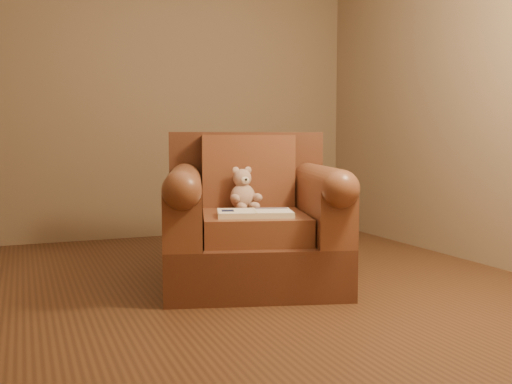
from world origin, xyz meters
name	(u,v)px	position (x,y,z in m)	size (l,w,h in m)	color
floor	(221,284)	(0.00, 0.00, 0.00)	(4.00, 4.00, 0.00)	#51301B
room	(219,10)	(0.00, 0.00, 1.71)	(4.02, 4.02, 2.71)	#7D674D
armchair	(252,224)	(0.21, -0.01, 0.38)	(1.33, 1.29, 0.98)	#512B1B
teddy_bear	(243,193)	(0.19, 0.09, 0.57)	(0.21, 0.23, 0.29)	tan
guidebook	(255,213)	(0.13, -0.26, 0.48)	(0.50, 0.39, 0.04)	beige
side_table	(250,217)	(0.54, 0.86, 0.30)	(0.40, 0.40, 0.56)	#B87832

